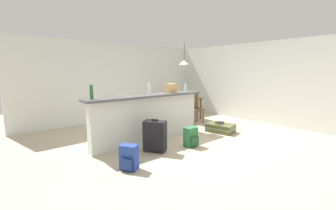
% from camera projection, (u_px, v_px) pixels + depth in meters
% --- Properties ---
extents(ground_plane, '(13.00, 13.00, 0.05)m').
position_uv_depth(ground_plane, '(185.00, 139.00, 5.38)').
color(ground_plane, '#BCAD8E').
extents(wall_back, '(6.60, 0.10, 2.50)m').
position_uv_depth(wall_back, '(122.00, 82.00, 7.48)').
color(wall_back, silver).
rests_on(wall_back, ground_plane).
extents(wall_right, '(0.10, 6.00, 2.50)m').
position_uv_depth(wall_right, '(244.00, 82.00, 7.37)').
color(wall_right, silver).
rests_on(wall_right, ground_plane).
extents(partition_half_wall, '(2.80, 0.20, 1.03)m').
position_uv_depth(partition_half_wall, '(149.00, 119.00, 5.07)').
color(partition_half_wall, silver).
rests_on(partition_half_wall, ground_plane).
extents(bar_countertop, '(2.96, 0.40, 0.05)m').
position_uv_depth(bar_countertop, '(149.00, 96.00, 4.99)').
color(bar_countertop, '#4C4C51').
rests_on(bar_countertop, partition_half_wall).
extents(bottle_green, '(0.07, 0.07, 0.27)m').
position_uv_depth(bottle_green, '(91.00, 92.00, 4.22)').
color(bottle_green, '#2D6B38').
rests_on(bottle_green, bar_countertop).
extents(bottle_white, '(0.07, 0.07, 0.27)m').
position_uv_depth(bottle_white, '(149.00, 89.00, 4.95)').
color(bottle_white, silver).
rests_on(bottle_white, bar_countertop).
extents(bottle_clear, '(0.06, 0.06, 0.20)m').
position_uv_depth(bottle_clear, '(186.00, 88.00, 5.79)').
color(bottle_clear, silver).
rests_on(bottle_clear, bar_countertop).
extents(grocery_bag, '(0.26, 0.18, 0.22)m').
position_uv_depth(grocery_bag, '(171.00, 88.00, 5.47)').
color(grocery_bag, tan).
rests_on(grocery_bag, bar_countertop).
extents(dining_table, '(1.10, 0.80, 0.74)m').
position_uv_depth(dining_table, '(183.00, 100.00, 7.35)').
color(dining_table, '#4C331E').
rests_on(dining_table, ground_plane).
extents(dining_chair_near_partition, '(0.47, 0.47, 0.93)m').
position_uv_depth(dining_chair_near_partition, '(194.00, 106.00, 6.94)').
color(dining_chair_near_partition, '#4C331E').
rests_on(dining_chair_near_partition, ground_plane).
extents(pendant_lamp, '(0.34, 0.34, 0.73)m').
position_uv_depth(pendant_lamp, '(184.00, 62.00, 7.18)').
color(pendant_lamp, black).
extents(suitcase_flat_olive, '(0.62, 0.88, 0.22)m').
position_uv_depth(suitcase_flat_olive, '(220.00, 128.00, 5.93)').
color(suitcase_flat_olive, '#51562D').
rests_on(suitcase_flat_olive, ground_plane).
extents(backpack_green, '(0.28, 0.25, 0.42)m').
position_uv_depth(backpack_green, '(191.00, 137.00, 4.77)').
color(backpack_green, '#286B3D').
rests_on(backpack_green, ground_plane).
extents(backpack_blue, '(0.33, 0.33, 0.42)m').
position_uv_depth(backpack_blue, '(129.00, 158.00, 3.65)').
color(backpack_blue, '#233D93').
rests_on(backpack_blue, ground_plane).
extents(suitcase_upright_black, '(0.44, 0.50, 0.67)m').
position_uv_depth(suitcase_upright_black, '(155.00, 136.00, 4.46)').
color(suitcase_upright_black, black).
rests_on(suitcase_upright_black, ground_plane).
extents(book_stack, '(0.25, 0.21, 0.06)m').
position_uv_depth(book_stack, '(220.00, 123.00, 5.90)').
color(book_stack, tan).
rests_on(book_stack, suitcase_flat_olive).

